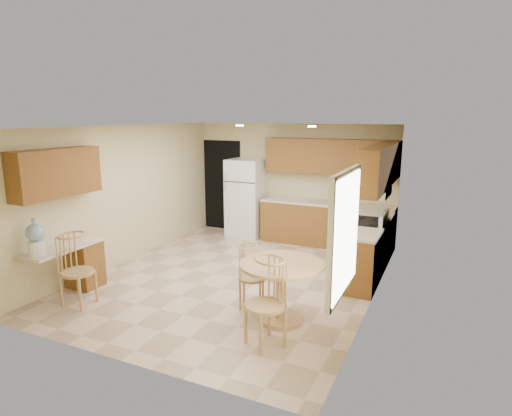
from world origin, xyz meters
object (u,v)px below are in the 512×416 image
at_px(chair_desk, 71,265).
at_px(refrigerator, 246,198).
at_px(stove, 366,246).
at_px(dining_table, 282,283).
at_px(chair_table_b, 262,298).
at_px(water_crock, 36,239).
at_px(chair_table_a, 249,272).

bearing_deg(chair_desk, refrigerator, 167.02).
distance_m(stove, chair_desk, 4.69).
xyz_separation_m(dining_table, chair_table_b, (0.05, -0.75, 0.11)).
xyz_separation_m(stove, water_crock, (-3.92, -3.30, 0.53)).
distance_m(chair_table_a, chair_table_b, 1.10).
xyz_separation_m(refrigerator, dining_table, (2.22, -3.53, -0.33)).
height_order(refrigerator, chair_table_b, refrigerator).
distance_m(refrigerator, dining_table, 4.18).
bearing_deg(chair_table_a, dining_table, 57.77).
bearing_deg(chair_table_b, chair_desk, 35.39).
bearing_deg(chair_table_b, water_crock, 37.88).
xyz_separation_m(chair_table_a, water_crock, (-2.72, -1.16, 0.46)).
distance_m(chair_table_a, water_crock, 2.99).
distance_m(chair_table_b, water_crock, 3.35).
bearing_deg(refrigerator, water_crock, -103.08).
xyz_separation_m(refrigerator, chair_desk, (-0.60, -4.36, -0.24)).
xyz_separation_m(stove, dining_table, (-0.65, -2.31, 0.06)).
relative_size(refrigerator, water_crock, 3.37).
bearing_deg(refrigerator, stove, -22.99).
distance_m(refrigerator, chair_table_b, 4.85).
relative_size(dining_table, water_crock, 2.14).
relative_size(refrigerator, chair_table_a, 1.93).
bearing_deg(chair_table_b, dining_table, -52.50).
bearing_deg(stove, dining_table, -105.79).
bearing_deg(chair_desk, water_crock, -75.83).
relative_size(chair_table_a, chair_desk, 0.87).
distance_m(chair_table_a, chair_desk, 2.48).
bearing_deg(chair_table_a, stove, 135.11).
relative_size(stove, chair_table_b, 1.03).
bearing_deg(dining_table, chair_desk, -163.49).
bearing_deg(dining_table, chair_table_b, -86.19).
distance_m(chair_table_b, chair_desk, 2.87).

